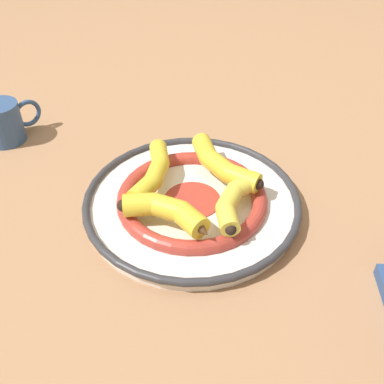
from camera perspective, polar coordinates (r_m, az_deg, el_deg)
The scene contains 7 objects.
ground_plane at distance 0.83m, azimuth 1.76°, elevation -1.33°, with size 2.80×2.80×0.00m, color #A87A56.
decorative_bowl at distance 0.81m, azimuth -0.00°, elevation -1.15°, with size 0.39×0.39×0.04m.
banana_a at distance 0.73m, azimuth -3.12°, elevation -2.46°, with size 0.11×0.15×0.04m.
banana_b at distance 0.81m, azimuth -4.95°, elevation 2.42°, with size 0.18×0.09×0.03m.
banana_c at distance 0.83m, azimuth 3.57°, elevation 3.68°, with size 0.18×0.11×0.04m.
banana_d at distance 0.76m, azimuth 5.50°, elevation -0.91°, with size 0.14×0.11×0.03m.
coffee_mug at distance 1.06m, azimuth -22.78°, elevation 8.23°, with size 0.10×0.12×0.09m.
Camera 1 is at (-0.61, 0.11, 0.55)m, focal length 42.00 mm.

